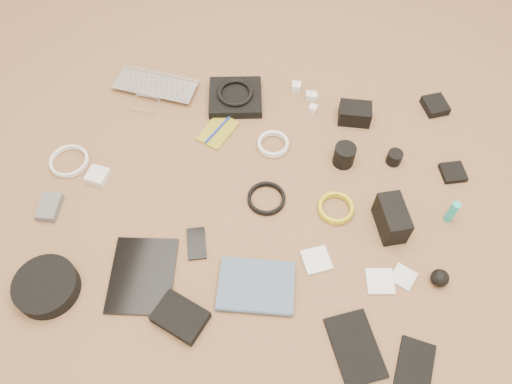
% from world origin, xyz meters
% --- Properties ---
extents(laptop, '(0.34, 0.25, 0.02)m').
position_xyz_m(laptop, '(-0.45, 0.39, 0.01)').
color(laptop, '#B5B5BA').
rests_on(laptop, ground).
extents(headphone_pouch, '(0.23, 0.22, 0.03)m').
position_xyz_m(headphone_pouch, '(-0.14, 0.42, 0.02)').
color(headphone_pouch, black).
rests_on(headphone_pouch, ground).
extents(headphones, '(0.14, 0.14, 0.02)m').
position_xyz_m(headphones, '(-0.14, 0.42, 0.04)').
color(headphones, black).
rests_on(headphones, headphone_pouch).
extents(charger_a, '(0.03, 0.03, 0.03)m').
position_xyz_m(charger_a, '(0.08, 0.52, 0.02)').
color(charger_a, silver).
rests_on(charger_a, ground).
extents(charger_b, '(0.03, 0.03, 0.03)m').
position_xyz_m(charger_b, '(0.14, 0.48, 0.01)').
color(charger_b, silver).
rests_on(charger_b, ground).
extents(charger_c, '(0.04, 0.04, 0.03)m').
position_xyz_m(charger_c, '(0.15, 0.48, 0.01)').
color(charger_c, silver).
rests_on(charger_c, ground).
extents(charger_d, '(0.03, 0.03, 0.03)m').
position_xyz_m(charger_d, '(0.16, 0.42, 0.01)').
color(charger_d, silver).
rests_on(charger_d, ground).
extents(dslr_camera, '(0.12, 0.08, 0.07)m').
position_xyz_m(dslr_camera, '(0.31, 0.40, 0.03)').
color(dslr_camera, black).
rests_on(dslr_camera, ground).
extents(lens_pouch, '(0.11, 0.11, 0.03)m').
position_xyz_m(lens_pouch, '(0.60, 0.51, 0.02)').
color(lens_pouch, black).
rests_on(lens_pouch, ground).
extents(notebook_olive, '(0.14, 0.17, 0.01)m').
position_xyz_m(notebook_olive, '(-0.17, 0.27, 0.00)').
color(notebook_olive, olive).
rests_on(notebook_olive, ground).
extents(pen_blue, '(0.07, 0.14, 0.01)m').
position_xyz_m(pen_blue, '(-0.17, 0.27, 0.01)').
color(pen_blue, '#132C9A').
rests_on(pen_blue, notebook_olive).
extents(cable_white_a, '(0.13, 0.13, 0.01)m').
position_xyz_m(cable_white_a, '(0.03, 0.23, 0.01)').
color(cable_white_a, silver).
rests_on(cable_white_a, ground).
extents(lens_a, '(0.09, 0.09, 0.08)m').
position_xyz_m(lens_a, '(0.28, 0.21, 0.04)').
color(lens_a, black).
rests_on(lens_a, ground).
extents(lens_b, '(0.06, 0.06, 0.05)m').
position_xyz_m(lens_b, '(0.45, 0.24, 0.02)').
color(lens_b, black).
rests_on(lens_b, ground).
extents(card_reader, '(0.10, 0.10, 0.02)m').
position_xyz_m(card_reader, '(0.66, 0.22, 0.01)').
color(card_reader, black).
rests_on(card_reader, ground).
extents(power_brick, '(0.07, 0.07, 0.03)m').
position_xyz_m(power_brick, '(-0.53, 0.00, 0.01)').
color(power_brick, silver).
rests_on(power_brick, ground).
extents(cable_white_b, '(0.17, 0.17, 0.01)m').
position_xyz_m(cable_white_b, '(-0.65, 0.05, 0.01)').
color(cable_white_b, silver).
rests_on(cable_white_b, ground).
extents(cable_black, '(0.15, 0.15, 0.01)m').
position_xyz_m(cable_black, '(0.05, 0.01, 0.01)').
color(cable_black, black).
rests_on(cable_black, ground).
extents(cable_yellow, '(0.15, 0.15, 0.01)m').
position_xyz_m(cable_yellow, '(0.27, 0.01, 0.01)').
color(cable_yellow, gold).
rests_on(cable_yellow, ground).
extents(flash, '(0.11, 0.15, 0.10)m').
position_xyz_m(flash, '(0.44, -0.02, 0.05)').
color(flash, black).
rests_on(flash, ground).
extents(lens_cleaner, '(0.03, 0.03, 0.09)m').
position_xyz_m(lens_cleaner, '(0.63, 0.03, 0.05)').
color(lens_cleaner, '#1AAA9C').
rests_on(lens_cleaner, ground).
extents(battery_charger, '(0.07, 0.10, 0.03)m').
position_xyz_m(battery_charger, '(-0.64, -0.14, 0.01)').
color(battery_charger, '#535358').
rests_on(battery_charger, ground).
extents(tablet, '(0.22, 0.27, 0.01)m').
position_xyz_m(tablet, '(-0.28, -0.32, 0.01)').
color(tablet, black).
rests_on(tablet, ground).
extents(phone, '(0.09, 0.12, 0.01)m').
position_xyz_m(phone, '(-0.15, -0.19, 0.00)').
color(phone, black).
rests_on(phone, ground).
extents(filter_case_left, '(0.11, 0.11, 0.01)m').
position_xyz_m(filter_case_left, '(0.23, -0.18, 0.01)').
color(filter_case_left, silver).
rests_on(filter_case_left, ground).
extents(filter_case_mid, '(0.09, 0.09, 0.01)m').
position_xyz_m(filter_case_mid, '(0.42, -0.22, 0.01)').
color(filter_case_mid, silver).
rests_on(filter_case_mid, ground).
extents(filter_case_right, '(0.09, 0.09, 0.01)m').
position_xyz_m(filter_case_right, '(0.49, -0.19, 0.00)').
color(filter_case_right, silver).
rests_on(filter_case_right, ground).
extents(air_blower, '(0.06, 0.06, 0.05)m').
position_xyz_m(air_blower, '(0.59, -0.19, 0.03)').
color(air_blower, black).
rests_on(air_blower, ground).
extents(headphone_case, '(0.23, 0.23, 0.05)m').
position_xyz_m(headphone_case, '(-0.54, -0.41, 0.03)').
color(headphone_case, black).
rests_on(headphone_case, ground).
extents(drive_case, '(0.17, 0.15, 0.04)m').
position_xyz_m(drive_case, '(-0.14, -0.43, 0.02)').
color(drive_case, black).
rests_on(drive_case, ground).
extents(paperback, '(0.24, 0.18, 0.02)m').
position_xyz_m(paperback, '(0.07, -0.38, 0.01)').
color(paperback, '#40536D').
rests_on(paperback, ground).
extents(notebook_black_a, '(0.19, 0.23, 0.01)m').
position_xyz_m(notebook_black_a, '(0.36, -0.43, 0.01)').
color(notebook_black_a, black).
rests_on(notebook_black_a, ground).
extents(notebook_black_b, '(0.12, 0.16, 0.01)m').
position_xyz_m(notebook_black_b, '(0.53, -0.45, 0.01)').
color(notebook_black_b, black).
rests_on(notebook_black_b, ground).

